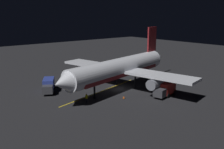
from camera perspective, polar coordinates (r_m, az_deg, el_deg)
ground_plane at (r=54.25m, az=1.63°, el=-3.38°), size 180.00×180.00×0.20m
apron_guide_stripe at (r=52.67m, az=-2.49°, el=-3.80°), size 5.62×22.40×0.01m
airliner at (r=53.58m, az=2.04°, el=1.41°), size 32.49×35.32×12.56m
baggage_truck at (r=53.59m, az=-14.03°, el=-2.41°), size 6.14×4.78×2.64m
catering_truck at (r=50.39m, az=11.87°, el=-3.35°), size 3.10×5.74×2.59m
ground_crew_worker at (r=45.97m, az=-5.73°, el=-5.31°), size 0.40×0.40×1.74m
traffic_cone_near_left at (r=48.23m, az=2.66°, el=-5.14°), size 0.50×0.50×0.55m
traffic_cone_near_right at (r=56.70m, az=-9.43°, el=-2.45°), size 0.50×0.50×0.55m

